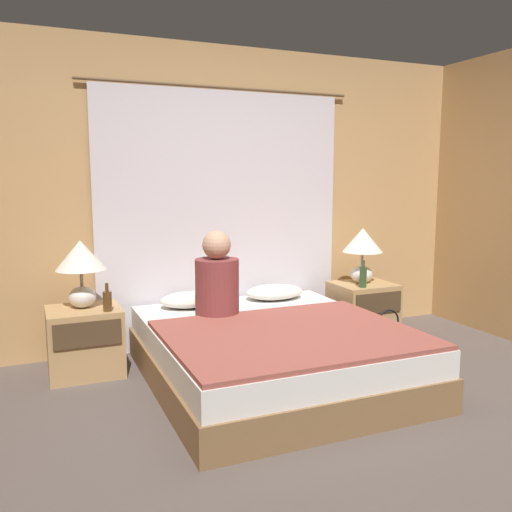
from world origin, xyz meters
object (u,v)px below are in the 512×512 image
object	(u,v)px
pillow_right	(274,292)
handbag_on_floor	(388,336)
beer_bottle_on_right_stand	(363,277)
nightstand_right	(363,310)
pillow_left	(191,299)
person_left_in_bed	(217,281)
beer_bottle_on_left_stand	(107,300)
lamp_left	(81,263)
nightstand_left	(85,341)
lamp_right	(362,246)
bed	(272,353)

from	to	relation	value
pillow_right	handbag_on_floor	world-z (taller)	pillow_right
beer_bottle_on_right_stand	handbag_on_floor	bearing A→B (deg)	-67.05
nightstand_right	pillow_left	distance (m)	1.57
pillow_right	person_left_in_bed	bearing A→B (deg)	-150.14
beer_bottle_on_left_stand	handbag_on_floor	xyz separation A→B (m)	(2.23, -0.24, -0.46)
handbag_on_floor	nightstand_right	bearing A→B (deg)	89.16
nightstand_right	handbag_on_floor	size ratio (longest dim) A/B	1.52
lamp_left	pillow_right	size ratio (longest dim) A/B	0.98
nightstand_right	handbag_on_floor	bearing A→B (deg)	-90.84
beer_bottle_on_right_stand	lamp_left	bearing A→B (deg)	175.53
lamp_left	person_left_in_bed	size ratio (longest dim) A/B	0.77
lamp_left	pillow_right	xyz separation A→B (m)	(1.56, 0.06, -0.36)
pillow_left	nightstand_left	bearing A→B (deg)	-173.57
nightstand_left	lamp_right	world-z (taller)	lamp_right
person_left_in_bed	beer_bottle_on_right_stand	bearing A→B (deg)	5.37
beer_bottle_on_right_stand	person_left_in_bed	bearing A→B (deg)	-174.63
lamp_right	beer_bottle_on_left_stand	xyz separation A→B (m)	(-2.24, -0.18, -0.25)
person_left_in_bed	bed	bearing A→B (deg)	-54.65
nightstand_right	person_left_in_bed	distance (m)	1.55
lamp_left	handbag_on_floor	xyz separation A→B (m)	(2.38, -0.41, -0.71)
handbag_on_floor	lamp_left	bearing A→B (deg)	170.13
nightstand_right	pillow_right	bearing A→B (deg)	173.57
lamp_left	beer_bottle_on_left_stand	bearing A→B (deg)	-49.68
pillow_right	person_left_in_bed	distance (m)	0.76
person_left_in_bed	handbag_on_floor	distance (m)	1.57
person_left_in_bed	handbag_on_floor	size ratio (longest dim) A/B	1.89
bed	lamp_left	xyz separation A→B (m)	(-1.19, 0.69, 0.62)
bed	lamp_right	bearing A→B (deg)	29.97
nightstand_left	handbag_on_floor	world-z (taller)	nightstand_left
lamp_right	person_left_in_bed	distance (m)	1.50
nightstand_left	pillow_right	world-z (taller)	pillow_right
nightstand_left	beer_bottle_on_right_stand	bearing A→B (deg)	-3.58
lamp_left	pillow_right	distance (m)	1.60
nightstand_right	pillow_left	xyz separation A→B (m)	(-1.56, 0.09, 0.22)
beer_bottle_on_right_stand	pillow_left	bearing A→B (deg)	170.75
nightstand_left	handbag_on_floor	bearing A→B (deg)	-9.04
lamp_right	beer_bottle_on_left_stand	distance (m)	2.26
nightstand_right	beer_bottle_on_left_stand	distance (m)	2.26
bed	pillow_right	world-z (taller)	pillow_right
nightstand_right	person_left_in_bed	xyz separation A→B (m)	(-1.47, -0.27, 0.42)
bed	beer_bottle_on_left_stand	distance (m)	1.22
nightstand_right	lamp_left	xyz separation A→B (m)	(-2.39, 0.04, 0.57)
lamp_right	beer_bottle_on_left_stand	bearing A→B (deg)	-175.44
pillow_left	beer_bottle_on_left_stand	distance (m)	0.73
pillow_left	handbag_on_floor	distance (m)	1.66
lamp_left	beer_bottle_on_right_stand	xyz separation A→B (m)	(2.28, -0.18, -0.24)
lamp_right	pillow_left	size ratio (longest dim) A/B	0.98
bed	lamp_right	size ratio (longest dim) A/B	3.92
nightstand_right	lamp_left	bearing A→B (deg)	179.15
bed	lamp_left	distance (m)	1.51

